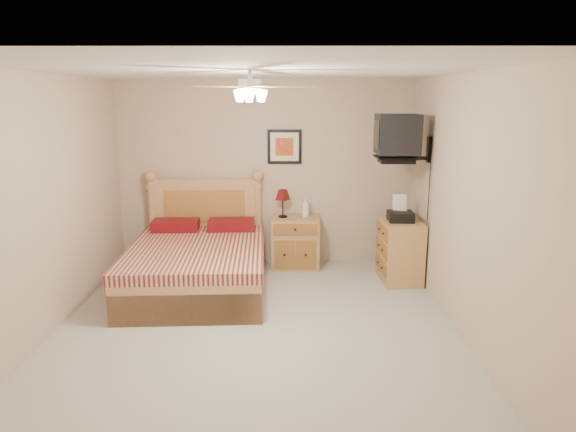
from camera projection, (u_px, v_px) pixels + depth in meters
name	position (u px, v px, depth m)	size (l,w,h in m)	color
floor	(255.00, 331.00, 5.11)	(4.50, 4.50, 0.00)	#A6A196
ceiling	(251.00, 71.00, 4.54)	(4.00, 4.50, 0.04)	white
wall_back	(265.00, 174.00, 7.02)	(4.00, 0.04, 2.50)	#C0A68D
wall_front	(223.00, 301.00, 2.63)	(4.00, 0.04, 2.50)	#C0A68D
wall_left	(42.00, 208.00, 4.83)	(0.04, 4.50, 2.50)	#C0A68D
wall_right	(466.00, 209.00, 4.82)	(0.04, 4.50, 2.50)	#C0A68D
bed	(196.00, 237.00, 6.05)	(1.55, 2.04, 1.32)	#AC6E48
nightstand	(295.00, 242.00, 6.98)	(0.64, 0.48, 0.69)	#B07F4B
table_lamp	(283.00, 203.00, 6.87)	(0.21, 0.21, 0.38)	#5F1110
lotion_bottle	(306.00, 207.00, 6.91)	(0.10, 0.10, 0.26)	white
framed_picture	(285.00, 147.00, 6.91)	(0.46, 0.04, 0.46)	black
dresser	(400.00, 250.00, 6.45)	(0.46, 0.66, 0.78)	tan
fax_machine	(401.00, 209.00, 6.27)	(0.30, 0.32, 0.32)	black
magazine_lower	(396.00, 214.00, 6.62)	(0.21, 0.29, 0.03)	#B5A895
magazine_upper	(397.00, 212.00, 6.63)	(0.17, 0.24, 0.02)	tan
wall_tv	(410.00, 138.00, 6.00)	(0.56, 0.46, 0.58)	black
ceiling_fan	(250.00, 86.00, 4.38)	(1.14, 1.14, 0.28)	silver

